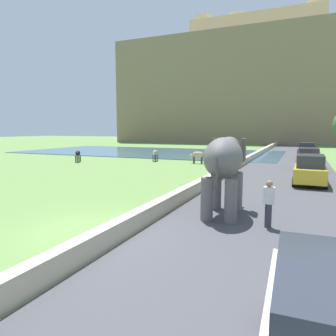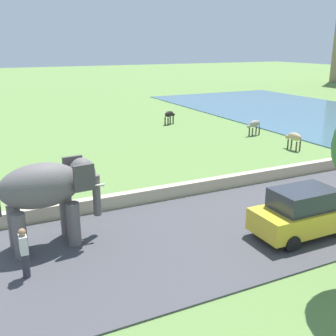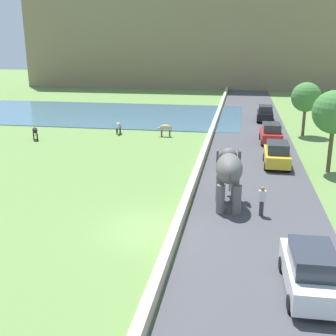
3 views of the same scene
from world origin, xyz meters
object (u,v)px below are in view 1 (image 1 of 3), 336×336
at_px(person_beside_elephant, 269,203).
at_px(elephant, 224,162).
at_px(cow_black, 78,154).
at_px(car_black, 306,151).
at_px(car_yellow, 310,170).
at_px(cow_tan, 197,155).
at_px(cow_grey, 155,153).
at_px(car_red, 308,159).

bearing_deg(person_beside_elephant, elephant, 148.05).
bearing_deg(cow_black, car_black, 31.85).
bearing_deg(car_yellow, person_beside_elephant, -98.55).
xyz_separation_m(person_beside_elephant, car_black, (1.42, 27.43, 0.03)).
bearing_deg(elephant, car_yellow, 69.20).
relative_size(cow_black, cow_tan, 0.99).
bearing_deg(car_black, car_yellow, -90.00).
relative_size(car_black, car_yellow, 1.01).
xyz_separation_m(elephant, cow_grey, (-11.14, 17.09, -1.20)).
xyz_separation_m(car_yellow, cow_tan, (-9.64, 8.36, -0.06)).
distance_m(car_black, car_yellow, 18.00).
bearing_deg(cow_tan, cow_black, -163.26).
bearing_deg(elephant, cow_grey, 123.10).
xyz_separation_m(elephant, car_black, (3.16, 26.34, -1.14)).
relative_size(elephant, car_red, 0.87).
xyz_separation_m(car_black, cow_black, (-21.03, -13.07, -0.06)).
xyz_separation_m(car_red, cow_black, (-21.04, -2.28, -0.06)).
distance_m(person_beside_elephant, cow_grey, 22.28).
bearing_deg(cow_black, car_yellow, -13.20).
bearing_deg(cow_black, person_beside_elephant, -36.20).
bearing_deg(person_beside_elephant, car_yellow, 81.45).
distance_m(car_red, cow_tan, 9.71).
bearing_deg(car_black, car_red, -89.98).
distance_m(elephant, car_black, 26.55).
bearing_deg(elephant, cow_black, 143.40).
distance_m(car_yellow, cow_grey, 16.77).
distance_m(car_yellow, cow_black, 21.61).
height_order(car_yellow, cow_tan, car_yellow).
bearing_deg(car_black, elephant, -96.85).
bearing_deg(car_red, car_black, 90.02).
bearing_deg(cow_black, cow_grey, 29.56).
relative_size(car_black, cow_tan, 2.91).
height_order(elephant, cow_tan, elephant).
relative_size(elephant, cow_grey, 2.47).
height_order(car_black, cow_black, car_black).
relative_size(elephant, cow_black, 2.56).
height_order(car_red, car_yellow, same).
relative_size(car_red, car_yellow, 1.01).
height_order(car_black, cow_tan, car_black).
bearing_deg(cow_grey, car_black, 32.89).
height_order(car_red, cow_tan, car_red).
height_order(cow_black, cow_grey, same).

